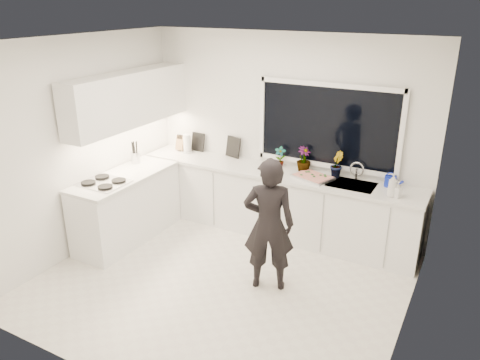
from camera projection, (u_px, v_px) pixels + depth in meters
The scene contains 25 objects.
floor at pixel (221, 283), 5.44m from camera, with size 4.00×3.50×0.02m, color beige.
wall_back at pixel (285, 134), 6.39m from camera, with size 4.00×0.02×2.70m, color white.
wall_left at pixel (81, 147), 5.84m from camera, with size 0.02×3.50×2.70m, color white.
wall_right at pixel (418, 213), 4.05m from camera, with size 0.02×3.50×2.70m, color white.
ceiling at pixel (217, 40), 4.45m from camera, with size 4.00×3.50×0.02m, color white.
window at pixel (327, 126), 6.02m from camera, with size 1.80×0.02×1.00m, color black.
base_cabinets_back at pixel (274, 203), 6.46m from camera, with size 3.92×0.58×0.88m, color white.
base_cabinets_left at pixel (127, 208), 6.31m from camera, with size 0.58×1.60×0.88m, color white.
countertop_back at pixel (274, 172), 6.29m from camera, with size 3.94×0.62×0.04m, color silver.
countertop_left at pixel (124, 176), 6.14m from camera, with size 0.62×1.60×0.04m, color silver.
upper_cabinets at pixel (129, 99), 6.13m from camera, with size 0.34×2.10×0.70m, color white.
sink at pixel (351, 188), 5.84m from camera, with size 0.58×0.42×0.14m, color silver.
faucet at pixel (357, 171), 5.95m from camera, with size 0.03×0.03×0.22m, color silver.
stovetop at pixel (104, 182), 5.85m from camera, with size 0.56×0.48×0.03m, color black.
person at pixel (269, 225), 5.11m from camera, with size 0.56×0.37×1.54m, color black.
pizza_tray at pixel (313, 177), 6.02m from camera, with size 0.47×0.35×0.03m, color silver.
pizza at pixel (313, 176), 6.01m from camera, with size 0.43×0.31×0.01m, color #BB3519.
watering_can at pixel (390, 181), 5.74m from camera, with size 0.14×0.14×0.13m, color #1326B5.
paper_towel_roll at pixel (187, 144), 6.99m from camera, with size 0.11×0.11×0.26m, color silver.
knife_block at pixel (181, 143), 7.09m from camera, with size 0.13×0.10×0.22m, color #966146.
utensil_crock at pixel (136, 157), 6.55m from camera, with size 0.13×0.13×0.16m, color silver.
picture_frame_large at pixel (198, 142), 7.05m from camera, with size 0.22×0.02×0.28m, color black.
picture_frame_small at pixel (233, 147), 6.78m from camera, with size 0.25×0.02×0.30m, color black.
herb_plants at pixel (311, 161), 6.16m from camera, with size 0.97×0.25×0.34m.
soap_bottles at pixel (394, 187), 5.42m from camera, with size 0.19×0.14×0.28m.
Camera 1 is at (2.41, -3.96, 3.09)m, focal length 35.00 mm.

